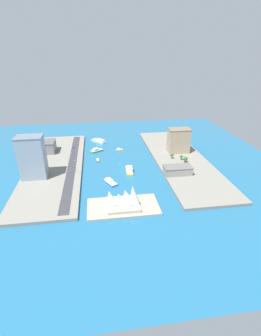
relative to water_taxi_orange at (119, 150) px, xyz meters
The scene contains 22 objects.
ground_plane 48.28m from the water_taxi_orange, 84.02° to the left, with size 440.00×440.00×0.00m, color #23668E.
quay_west 93.04m from the water_taxi_orange, 148.94° to the left, with size 70.00×240.00×3.32m, color gray.
quay_east 101.79m from the water_taxi_orange, 28.14° to the left, with size 70.00×240.00×3.32m, color gray.
peninsula_point 152.95m from the water_taxi_orange, 85.53° to the left, with size 69.30×36.09×2.00m, color #A89E89.
road_strip 83.04m from the water_taxi_orange, 35.32° to the left, with size 10.44×228.00×0.15m, color #38383D.
water_taxi_orange is the anchor object (origin of this frame).
patrol_launch_navy 48.82m from the water_taxi_orange, 46.29° to the left, with size 4.66×11.93×2.96m.
ferry_yellow_fast 76.12m from the water_taxi_orange, 93.81° to the left, with size 9.25×27.29×7.25m.
ferry_green_doubledeck 34.89m from the water_taxi_orange, ahead, with size 20.84×16.95×5.45m.
catamaran_blue 103.63m from the water_taxi_orange, 78.27° to the left, with size 16.60×21.21×4.23m.
ferry_white_commuter 52.41m from the water_taxi_orange, 55.53° to the right, with size 24.86×26.41×5.55m.
warehouse_low_gray 108.69m from the water_taxi_orange, ahead, with size 26.68×28.35×16.35m.
tower_tall_glass 136.79m from the water_taxi_orange, 36.47° to the left, with size 29.59×20.97×50.18m.
apartment_midrise_tan 90.66m from the water_taxi_orange, 162.33° to the left, with size 31.34×19.23×35.30m.
carpark_squat_concrete 113.98m from the water_taxi_orange, 122.55° to the left, with size 33.78×17.66×9.94m.
hatchback_blue 70.87m from the water_taxi_orange, ahead, with size 2.18×4.40×1.53m.
taxi_yellow_cab 72.79m from the water_taxi_orange, 27.70° to the right, with size 1.91×4.80×1.45m.
van_white 75.11m from the water_taxi_orange, 30.95° to the left, with size 1.80×4.52×1.70m.
sedan_silver 71.71m from the water_taxi_orange, ahead, with size 1.87×4.87×1.41m.
traffic_light_waterfront 95.83m from the water_taxi_orange, 50.30° to the left, with size 0.36×0.36×6.50m.
opera_landmark 153.19m from the water_taxi_orange, 85.67° to the left, with size 35.08×27.76×22.02m.
park_tree_cluster 97.23m from the water_taxi_orange, 143.02° to the left, with size 19.55×20.59×8.44m.
Camera 1 is at (27.94, 300.53, 137.05)m, focal length 25.94 mm.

